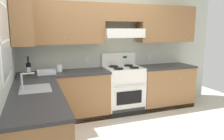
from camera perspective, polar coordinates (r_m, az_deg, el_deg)
name	(u,v)px	position (r m, az deg, el deg)	size (l,w,h in m)	color
wall_back	(116,40)	(4.60, 1.10, 7.97)	(4.68, 0.57, 2.55)	beige
wall_left	(4,57)	(3.02, -26.48, 2.98)	(0.47, 4.00, 2.55)	beige
counter_back_run	(112,92)	(4.43, -0.10, -5.65)	(3.60, 0.65, 0.91)	olive
counter_left_run	(38,127)	(3.01, -18.75, -14.00)	(0.63, 1.91, 1.13)	olive
stove	(123,89)	(4.52, 3.01, -4.95)	(0.76, 0.62, 1.20)	white
wine_bottle	(29,68)	(4.04, -20.99, 0.56)	(0.08, 0.08, 0.32)	black
bowl	(47,73)	(4.02, -16.76, -0.69)	(0.31, 0.23, 0.07)	silver
paper_towel_roll	(59,68)	(4.20, -13.68, 0.46)	(0.12, 0.12, 0.12)	white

